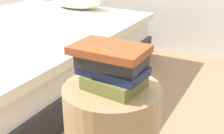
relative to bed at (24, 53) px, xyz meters
name	(u,v)px	position (x,y,z in m)	size (l,w,h in m)	color
bed	(24,53)	(0.00, 0.00, 0.00)	(1.60, 2.06, 0.62)	#2D2D33
book_olive	(115,82)	(1.24, -0.66, 0.31)	(0.22, 0.19, 0.06)	olive
book_navy	(112,70)	(1.23, -0.65, 0.35)	(0.27, 0.17, 0.04)	#19234C
book_charcoal	(112,59)	(1.23, -0.65, 0.40)	(0.27, 0.17, 0.06)	#28282D
book_rust	(109,50)	(1.22, -0.66, 0.45)	(0.30, 0.20, 0.03)	#994723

